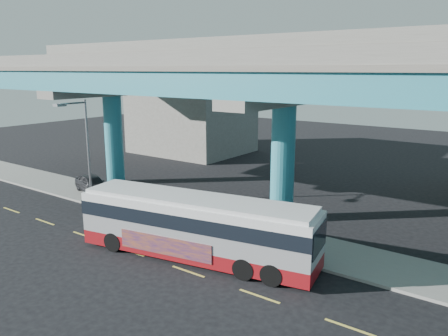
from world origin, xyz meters
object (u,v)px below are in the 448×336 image
Objects in this scene: parked_car at (92,184)px; street_lamp at (81,137)px; transit_bus at (196,225)px; stop_sign at (311,223)px.

parked_car is 0.58× the size of street_lamp.
parked_car is at bearing 152.38° from transit_bus.
transit_bus is at bearing -91.87° from parked_car.
stop_sign is (19.00, -1.41, 1.21)m from parked_car.
street_lamp is at bearing -122.32° from parked_car.
street_lamp is 2.80× the size of stop_sign.
street_lamp is (1.95, -2.14, 4.11)m from parked_car.
stop_sign is (17.05, 0.73, -2.90)m from street_lamp.
parked_car is 5.02m from street_lamp.
street_lamp reaches higher than transit_bus.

